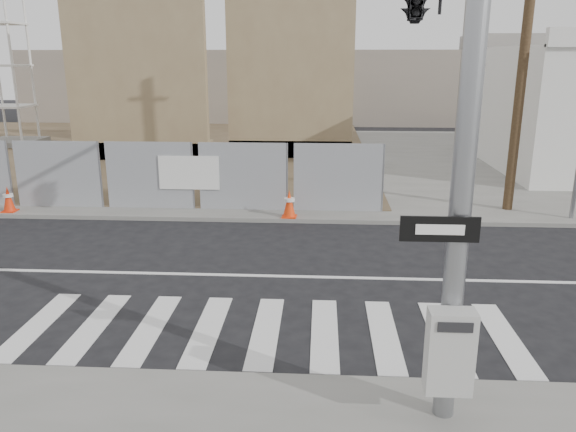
{
  "coord_description": "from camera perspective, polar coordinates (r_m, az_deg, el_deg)",
  "views": [
    {
      "loc": [
        0.89,
        -11.13,
        4.49
      ],
      "look_at": [
        0.24,
        -0.2,
        1.4
      ],
      "focal_mm": 35.0,
      "sensor_mm": 36.0,
      "label": 1
    }
  ],
  "objects": [
    {
      "name": "ground",
      "position": [
        12.03,
        -1.1,
        -6.15
      ],
      "size": [
        100.0,
        100.0,
        0.0
      ],
      "primitive_type": "plane",
      "color": "black",
      "rests_on": "ground"
    },
    {
      "name": "sidewalk_far",
      "position": [
        25.53,
        1.36,
        5.78
      ],
      "size": [
        50.0,
        20.0,
        0.12
      ],
      "primitive_type": "cube",
      "color": "slate",
      "rests_on": "ground"
    },
    {
      "name": "signal_pole",
      "position": [
        9.23,
        14.05,
        17.13
      ],
      "size": [
        0.96,
        5.87,
        7.0
      ],
      "color": "gray",
      "rests_on": "sidewalk_near"
    },
    {
      "name": "concrete_wall_left",
      "position": [
        25.49,
        -15.01,
        12.75
      ],
      "size": [
        6.0,
        1.3,
        8.0
      ],
      "color": "#7D674B",
      "rests_on": "sidewalk_far"
    },
    {
      "name": "concrete_wall_right",
      "position": [
        25.27,
        0.26,
        13.25
      ],
      "size": [
        5.5,
        1.3,
        8.0
      ],
      "color": "#7D674B",
      "rests_on": "sidewalk_far"
    },
    {
      "name": "utility_pole_right",
      "position": [
        17.56,
        23.08,
        16.91
      ],
      "size": [
        1.6,
        0.28,
        10.0
      ],
      "color": "#4B3923",
      "rests_on": "sidewalk_far"
    },
    {
      "name": "traffic_cone_c",
      "position": [
        18.41,
        -26.54,
        1.53
      ],
      "size": [
        0.41,
        0.41,
        0.76
      ],
      "rotation": [
        0.0,
        0.0,
        0.05
      ],
      "color": "red",
      "rests_on": "sidewalk_far"
    },
    {
      "name": "traffic_cone_d",
      "position": [
        15.88,
        0.13,
        1.25
      ],
      "size": [
        0.43,
        0.43,
        0.8
      ],
      "rotation": [
        0.0,
        0.0,
        -0.06
      ],
      "color": "#ED380C",
      "rests_on": "sidewalk_far"
    }
  ]
}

